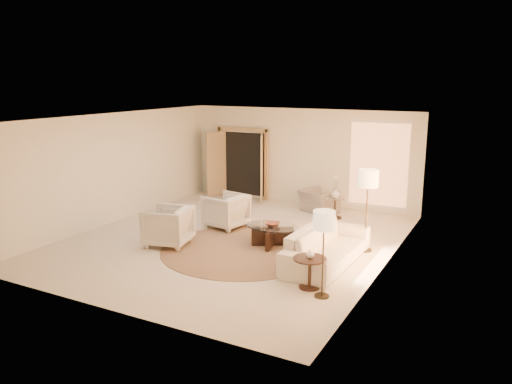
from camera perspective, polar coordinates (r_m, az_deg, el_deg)
The scene contains 18 objects.
room at distance 11.21m, azimuth -2.76°, elevation 1.30°, with size 7.04×8.04×2.83m.
windows_right at distance 10.05m, azimuth 14.75°, elevation -0.74°, with size 0.10×6.40×2.40m, color #FFA966, non-canonical shape.
window_back_corner at distance 13.99m, azimuth 13.81°, elevation 3.05°, with size 1.70×0.10×2.40m, color #FFA966, non-canonical shape.
curtains_right at distance 10.93m, azimuth 15.57°, elevation 0.01°, with size 0.06×5.20×2.60m, color tan, non-canonical shape.
french_doors at distance 15.45m, azimuth -1.64°, elevation 3.25°, with size 1.95×0.66×2.16m.
area_rug at distance 10.92m, azimuth -1.58°, elevation -6.59°, with size 3.53×3.53×0.01m, color #493020.
sofa at distance 10.13m, azimuth 8.13°, elevation -6.09°, with size 2.55×1.00×0.74m, color beige.
armchair_left at distance 12.45m, azimuth -3.46°, elevation -1.96°, with size 0.90×0.84×0.93m, color beige.
armchair_right at distance 11.28m, azimuth -10.04°, elevation -3.64°, with size 0.93×0.87×0.95m, color beige.
accent_chair at distance 13.95m, azimuth 7.20°, elevation -0.63°, with size 0.95×0.62×0.83m, color gray.
coffee_table at distance 11.10m, azimuth 1.88°, elevation -4.74°, with size 1.63×1.63×0.46m.
end_table at distance 8.94m, azimuth 6.16°, elevation -8.56°, with size 0.59×0.59×0.56m.
side_table at distance 13.42m, azimuth 9.01°, elevation -1.55°, with size 0.49×0.49×0.57m.
floor_lamp_near at distance 10.72m, azimuth 12.69°, elevation 1.10°, with size 0.43×0.43×1.78m.
floor_lamp_far at distance 8.32m, azimuth 7.78°, elevation -3.67°, with size 0.37×0.37×1.52m.
bowl at distance 11.04m, azimuth 1.89°, elevation -3.69°, with size 0.34×0.34×0.08m, color brown.
end_vase at distance 8.86m, azimuth 6.20°, elevation -7.04°, with size 0.15×0.15×0.16m, color silver.
side_vase at distance 13.34m, azimuth 9.06°, elevation -0.14°, with size 0.23×0.23×0.24m, color silver.
Camera 1 is at (5.59, -9.45, 3.63)m, focal length 35.00 mm.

